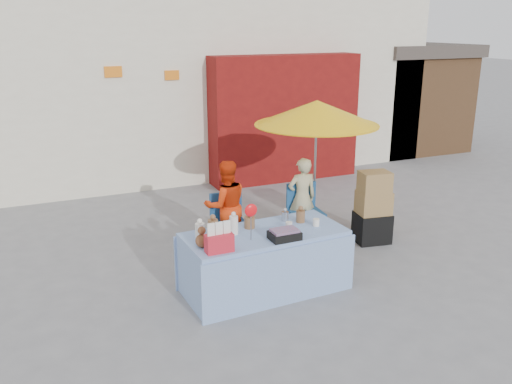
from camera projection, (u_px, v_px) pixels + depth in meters
name	position (u px, v px, depth m)	size (l,w,h in m)	color
ground	(277.00, 276.00, 7.16)	(80.00, 80.00, 0.00)	slate
backdrop	(161.00, 28.00, 13.01)	(14.00, 8.00, 7.80)	silver
market_table	(264.00, 261.00, 6.68)	(2.05, 1.03, 1.22)	#88AED9
chair_left	(230.00, 235.00, 7.85)	(0.52, 0.51, 0.85)	navy
chair_right	(306.00, 223.00, 8.33)	(0.52, 0.51, 0.85)	navy
vendor_orange	(226.00, 206.00, 7.85)	(0.65, 0.51, 1.34)	red
vendor_beige	(302.00, 198.00, 8.34)	(0.46, 0.30, 1.26)	#BDB586
umbrella	(317.00, 113.00, 8.21)	(1.90, 1.90, 2.09)	gray
box_stack	(373.00, 210.00, 8.15)	(0.56, 0.49, 1.11)	black
tarp_bundle	(230.00, 298.00, 6.32)	(0.56, 0.45, 0.25)	gold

